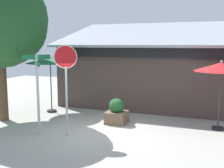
{
  "coord_description": "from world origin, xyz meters",
  "views": [
    {
      "loc": [
        3.82,
        -8.67,
        3.14
      ],
      "look_at": [
        0.15,
        1.2,
        1.6
      ],
      "focal_mm": 43.93,
      "sensor_mm": 36.0,
      "label": 1
    }
  ],
  "objects_px": {
    "street_sign_post": "(38,85)",
    "patio_umbrella_crimson_center": "(221,68)",
    "stop_sign": "(66,73)",
    "sidewalk_planter": "(117,112)",
    "shade_tree": "(1,21)",
    "patio_umbrella_forest_green_left": "(50,60)"
  },
  "relations": [
    {
      "from": "street_sign_post",
      "to": "patio_umbrella_crimson_center",
      "type": "xyz_separation_m",
      "value": [
        5.88,
        2.77,
        0.55
      ]
    },
    {
      "from": "stop_sign",
      "to": "sidewalk_planter",
      "type": "height_order",
      "value": "stop_sign"
    },
    {
      "from": "patio_umbrella_crimson_center",
      "to": "stop_sign",
      "type": "bearing_deg",
      "value": -152.3
    },
    {
      "from": "stop_sign",
      "to": "sidewalk_planter",
      "type": "bearing_deg",
      "value": 61.69
    },
    {
      "from": "shade_tree",
      "to": "sidewalk_planter",
      "type": "xyz_separation_m",
      "value": [
        4.32,
        1.32,
        -3.58
      ]
    },
    {
      "from": "stop_sign",
      "to": "sidewalk_planter",
      "type": "relative_size",
      "value": 3.1
    },
    {
      "from": "stop_sign",
      "to": "patio_umbrella_forest_green_left",
      "type": "distance_m",
      "value": 3.61
    },
    {
      "from": "stop_sign",
      "to": "patio_umbrella_forest_green_left",
      "type": "relative_size",
      "value": 1.16
    },
    {
      "from": "stop_sign",
      "to": "shade_tree",
      "type": "xyz_separation_m",
      "value": [
        -3.23,
        0.71,
        1.85
      ]
    },
    {
      "from": "street_sign_post",
      "to": "shade_tree",
      "type": "distance_m",
      "value": 3.32
    },
    {
      "from": "patio_umbrella_crimson_center",
      "to": "sidewalk_planter",
      "type": "distance_m",
      "value": 4.26
    },
    {
      "from": "street_sign_post",
      "to": "patio_umbrella_forest_green_left",
      "type": "distance_m",
      "value": 3.3
    },
    {
      "from": "stop_sign",
      "to": "sidewalk_planter",
      "type": "distance_m",
      "value": 2.88
    },
    {
      "from": "patio_umbrella_crimson_center",
      "to": "sidewalk_planter",
      "type": "relative_size",
      "value": 2.55
    },
    {
      "from": "shade_tree",
      "to": "patio_umbrella_crimson_center",
      "type": "bearing_deg",
      "value": 12.89
    },
    {
      "from": "patio_umbrella_forest_green_left",
      "to": "shade_tree",
      "type": "xyz_separation_m",
      "value": [
        -0.87,
        -2.01,
        1.59
      ]
    },
    {
      "from": "stop_sign",
      "to": "shade_tree",
      "type": "relative_size",
      "value": 0.51
    },
    {
      "from": "stop_sign",
      "to": "patio_umbrella_forest_green_left",
      "type": "xyz_separation_m",
      "value": [
        -2.37,
        2.71,
        0.26
      ]
    },
    {
      "from": "shade_tree",
      "to": "stop_sign",
      "type": "bearing_deg",
      "value": -12.35
    },
    {
      "from": "street_sign_post",
      "to": "shade_tree",
      "type": "xyz_separation_m",
      "value": [
        -2.24,
        0.91,
        2.27
      ]
    },
    {
      "from": "street_sign_post",
      "to": "stop_sign",
      "type": "bearing_deg",
      "value": 11.69
    },
    {
      "from": "patio_umbrella_crimson_center",
      "to": "patio_umbrella_forest_green_left",
      "type": "bearing_deg",
      "value": 178.84
    }
  ]
}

